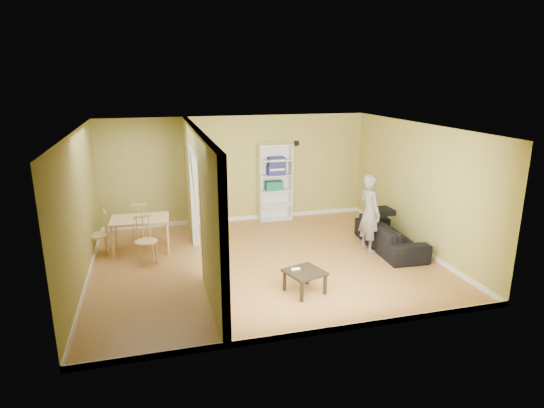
{
  "coord_description": "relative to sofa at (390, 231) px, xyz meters",
  "views": [
    {
      "loc": [
        -1.99,
        -8.01,
        3.48
      ],
      "look_at": [
        0.2,
        0.2,
        1.1
      ],
      "focal_mm": 30.0,
      "sensor_mm": 36.0,
      "label": 1
    }
  ],
  "objects": [
    {
      "name": "room_shell",
      "position": [
        -2.7,
        0.01,
        0.92
      ],
      "size": [
        6.5,
        6.5,
        6.5
      ],
      "color": "#AC7637",
      "rests_on": "ground"
    },
    {
      "name": "partition",
      "position": [
        -3.9,
        0.01,
        0.92
      ],
      "size": [
        0.22,
        5.5,
        2.6
      ],
      "primitive_type": null,
      "color": "tan",
      "rests_on": "ground"
    },
    {
      "name": "wall_speaker",
      "position": [
        -1.2,
        2.7,
        1.52
      ],
      "size": [
        0.1,
        0.1,
        0.1
      ],
      "primitive_type": "cube",
      "color": "black",
      "rests_on": "room_shell"
    },
    {
      "name": "sofa",
      "position": [
        0.0,
        0.0,
        0.0
      ],
      "size": [
        2.04,
        0.96,
        0.76
      ],
      "primitive_type": "imported",
      "rotation": [
        0.0,
        0.0,
        1.52
      ],
      "color": "black",
      "rests_on": "ground"
    },
    {
      "name": "person",
      "position": [
        -0.49,
        0.03,
        0.57
      ],
      "size": [
        0.76,
        0.63,
        1.9
      ],
      "primitive_type": "imported",
      "rotation": [
        0.0,
        0.0,
        1.71
      ],
      "color": "slate",
      "rests_on": "ground"
    },
    {
      "name": "bookshelf",
      "position": [
        -1.79,
        2.61,
        0.58
      ],
      "size": [
        0.81,
        0.35,
        1.93
      ],
      "color": "white",
      "rests_on": "ground"
    },
    {
      "name": "paper_box_teal",
      "position": [
        -1.82,
        2.56,
        0.51
      ],
      "size": [
        0.42,
        0.28,
        0.22
      ],
      "primitive_type": "cube",
      "color": "#17767E",
      "rests_on": "bookshelf"
    },
    {
      "name": "paper_box_navy_b",
      "position": [
        -1.77,
        2.56,
        0.89
      ],
      "size": [
        0.43,
        0.28,
        0.22
      ],
      "primitive_type": "cube",
      "color": "navy",
      "rests_on": "bookshelf"
    },
    {
      "name": "paper_box_navy_c",
      "position": [
        -1.76,
        2.56,
        1.1
      ],
      "size": [
        0.41,
        0.27,
        0.21
      ],
      "primitive_type": "cube",
      "color": "navy",
      "rests_on": "bookshelf"
    },
    {
      "name": "coffee_table",
      "position": [
        -2.38,
        -1.45,
        -0.05
      ],
      "size": [
        0.58,
        0.58,
        0.39
      ],
      "rotation": [
        0.0,
        0.0,
        0.32
      ],
      "color": "black",
      "rests_on": "ground"
    },
    {
      "name": "game_controller",
      "position": [
        -2.51,
        -1.36,
        0.02
      ],
      "size": [
        0.15,
        0.04,
        0.03
      ],
      "primitive_type": "cube",
      "color": "white",
      "rests_on": "coffee_table"
    },
    {
      "name": "dining_table",
      "position": [
        -5.02,
        1.18,
        0.26
      ],
      "size": [
        1.15,
        0.77,
        0.72
      ],
      "rotation": [
        0.0,
        0.0,
        -0.04
      ],
      "color": "#E5BB74",
      "rests_on": "ground"
    },
    {
      "name": "chair_left",
      "position": [
        -5.84,
        1.16,
        0.08
      ],
      "size": [
        0.51,
        0.51,
        0.92
      ],
      "primitive_type": null,
      "rotation": [
        0.0,
        0.0,
        -1.34
      ],
      "color": "#D8B486",
      "rests_on": "ground"
    },
    {
      "name": "chair_near",
      "position": [
        -4.92,
        0.52,
        0.09
      ],
      "size": [
        0.52,
        0.52,
        0.93
      ],
      "primitive_type": null,
      "rotation": [
        0.0,
        0.0,
        0.25
      ],
      "color": "tan",
      "rests_on": "ground"
    },
    {
      "name": "chair_far",
      "position": [
        -5.01,
        1.86,
        0.07
      ],
      "size": [
        0.5,
        0.5,
        0.89
      ],
      "primitive_type": null,
      "rotation": [
        0.0,
        0.0,
        2.87
      ],
      "color": "tan",
      "rests_on": "ground"
    }
  ]
}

